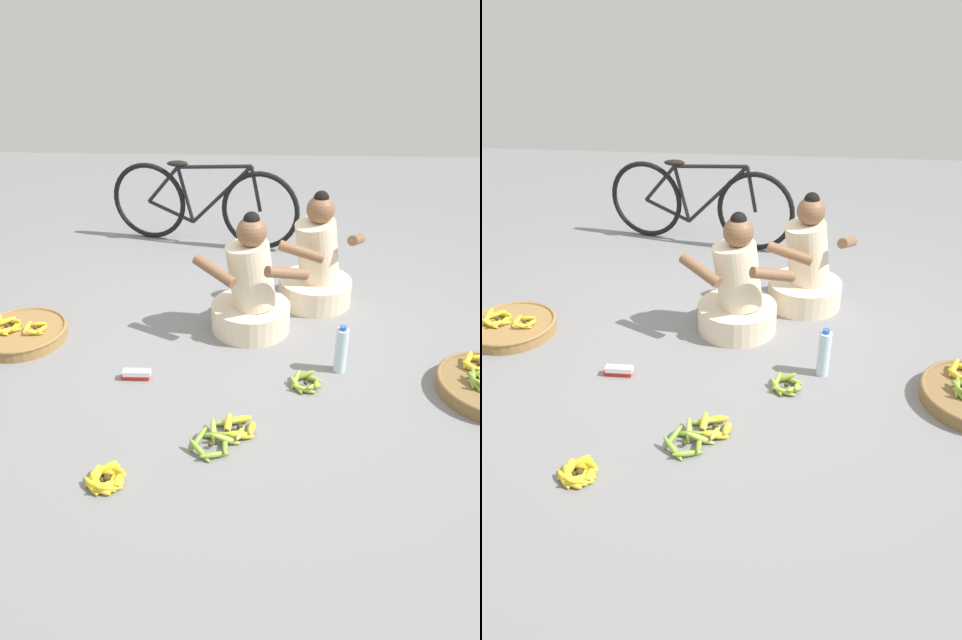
{
  "view_description": "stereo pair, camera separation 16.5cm",
  "coord_description": "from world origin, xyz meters",
  "views": [
    {
      "loc": [
        0.12,
        -2.93,
        1.94
      ],
      "look_at": [
        0.0,
        -0.2,
        0.35
      ],
      "focal_mm": 31.5,
      "sensor_mm": 36.0,
      "label": 1
    },
    {
      "loc": [
        0.29,
        -2.92,
        1.94
      ],
      "look_at": [
        0.0,
        -0.2,
        0.35
      ],
      "focal_mm": 31.5,
      "sensor_mm": 36.0,
      "label": 2
    }
  ],
  "objects": [
    {
      "name": "ground_plane",
      "position": [
        0.0,
        0.0,
        0.0
      ],
      "size": [
        10.0,
        10.0,
        0.0
      ],
      "primitive_type": "plane",
      "color": "slate"
    },
    {
      "name": "vendor_woman_front",
      "position": [
        0.05,
        0.3,
        0.26
      ],
      "size": [
        0.74,
        0.52,
        0.81
      ],
      "color": "beige",
      "rests_on": "ground"
    },
    {
      "name": "vendor_woman_behind",
      "position": [
        0.5,
        0.69,
        0.27
      ],
      "size": [
        0.63,
        0.52,
        0.82
      ],
      "color": "beige",
      "rests_on": "ground"
    },
    {
      "name": "bicycle_leaning",
      "position": [
        -0.41,
        1.78,
        0.36
      ],
      "size": [
        1.67,
        0.42,
        0.73
      ],
      "color": "black",
      "rests_on": "ground"
    },
    {
      "name": "banana_basket_near_vendor",
      "position": [
        -1.43,
        0.09,
        0.05
      ],
      "size": [
        0.58,
        0.58,
        0.15
      ],
      "color": "olive",
      "rests_on": "ground"
    },
    {
      "name": "loose_bananas_front_center",
      "position": [
        0.38,
        -0.34,
        0.03
      ],
      "size": [
        0.2,
        0.2,
        0.08
      ],
      "color": "#8CAD38",
      "rests_on": "ground"
    },
    {
      "name": "loose_bananas_back_right",
      "position": [
        -0.57,
        -1.11,
        0.03
      ],
      "size": [
        0.21,
        0.2,
        0.09
      ],
      "color": "yellow",
      "rests_on": "ground"
    },
    {
      "name": "loose_bananas_near_bicycle",
      "position": [
        -0.04,
        -0.79,
        0.03
      ],
      "size": [
        0.34,
        0.33,
        0.09
      ],
      "color": "yellow",
      "rests_on": "ground"
    },
    {
      "name": "water_bottle",
      "position": [
        0.59,
        -0.17,
        0.14
      ],
      "size": [
        0.07,
        0.07,
        0.3
      ],
      "color": "silver",
      "rests_on": "ground"
    },
    {
      "name": "packet_carton_stack",
      "position": [
        -0.6,
        -0.3,
        0.03
      ],
      "size": [
        0.17,
        0.06,
        0.06
      ],
      "color": "red",
      "rests_on": "ground"
    }
  ]
}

